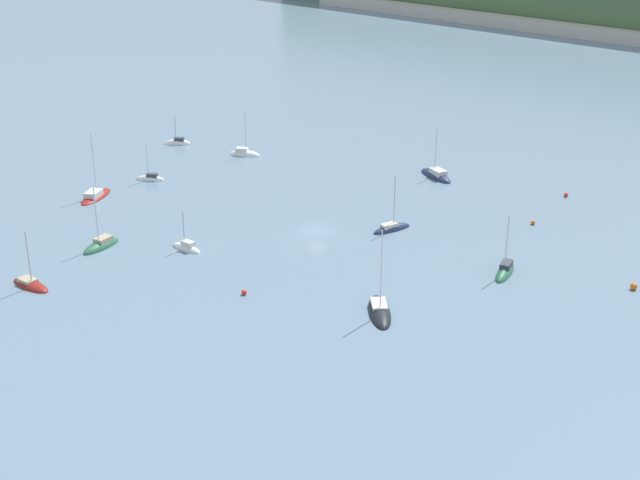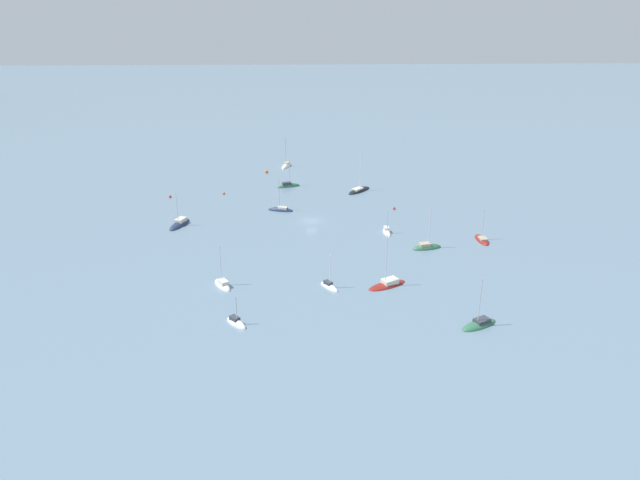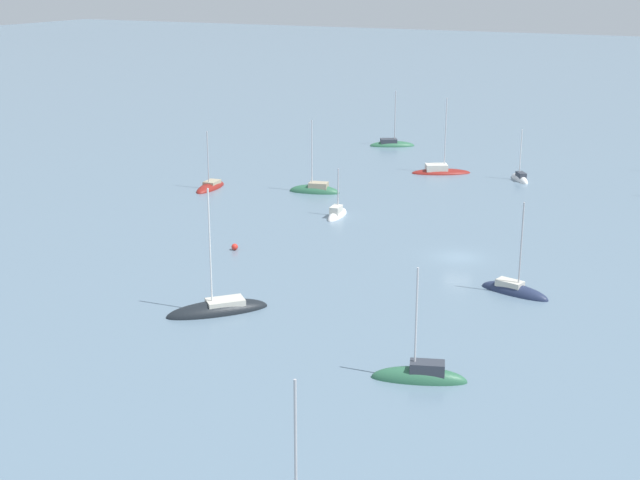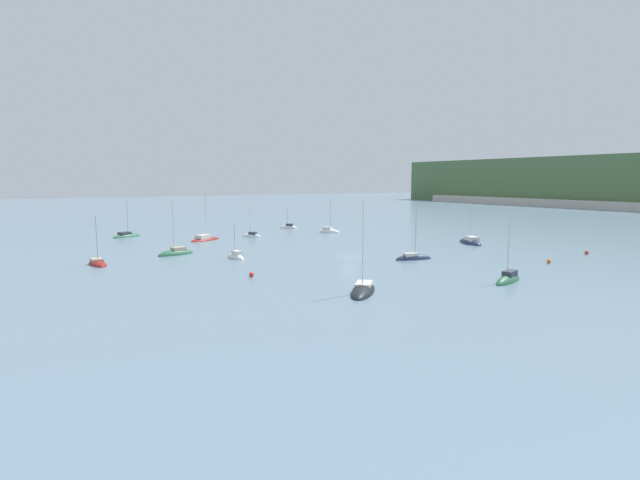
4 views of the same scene
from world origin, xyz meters
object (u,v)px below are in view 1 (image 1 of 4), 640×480
Objects in this scene: sailboat_12 at (379,312)px; sailboat_6 at (101,246)px; sailboat_0 at (186,249)px; mooring_buoy_2 at (634,286)px; sailboat_7 at (505,272)px; mooring_buoy_0 at (566,195)px; sailboat_10 at (391,229)px; sailboat_4 at (95,196)px; sailboat_1 at (178,144)px; sailboat_8 at (436,176)px; sailboat_5 at (150,179)px; sailboat_3 at (31,286)px; mooring_buoy_1 at (244,292)px; mooring_buoy_3 at (533,222)px; sailboat_9 at (244,155)px.

sailboat_6 is at bearing -120.80° from sailboat_12.
sailboat_0 reaches higher than mooring_buoy_2.
sailboat_7 is 13.75× the size of mooring_buoy_0.
sailboat_10 reaches higher than sailboat_0.
sailboat_10 is at bearing -112.91° from sailboat_7.
sailboat_0 is 25.69m from sailboat_4.
sailboat_1 is 0.68× the size of sailboat_8.
sailboat_5 is 45.50m from sailboat_8.
sailboat_3 is 71.12m from mooring_buoy_2.
sailboat_6 is 39.82m from sailboat_12.
sailboat_0 is 57.95m from mooring_buoy_0.
mooring_buoy_1 is (0.14, -27.23, 0.22)m from sailboat_10.
sailboat_3 is 0.88× the size of sailboat_8.
sailboat_10 is at bearing 90.30° from mooring_buoy_1.
mooring_buoy_0 is (10.71, 28.40, 0.23)m from sailboat_10.
mooring_buoy_3 is (36.86, 45.67, 0.20)m from sailboat_6.
sailboat_8 reaches higher than mooring_buoy_0.
sailboat_12 is 30.79m from mooring_buoy_2.
sailboat_0 is at bearing -149.03° from mooring_buoy_2.
sailboat_1 is (-38.53, 28.98, -0.03)m from sailboat_0.
sailboat_8 is (-28.01, 23.88, -0.00)m from sailboat_7.
sailboat_3 reaches higher than mooring_buoy_2.
sailboat_3 is (33.67, -48.55, -0.02)m from sailboat_1.
sailboat_0 is 27.92m from sailboat_10.
sailboat_8 reaches higher than mooring_buoy_2.
sailboat_10 is 13.82× the size of mooring_buoy_1.
mooring_buoy_3 is at bearing 169.31° from sailboat_5.
sailboat_8 is at bearing 35.28° from sailboat_10.
sailboat_12 is 17.30× the size of mooring_buoy_0.
sailboat_1 is at bearing -156.72° from sailboat_12.
sailboat_10 reaches higher than mooring_buoy_2.
sailboat_4 reaches higher than sailboat_5.
sailboat_10 is at bearing 132.22° from sailboat_8.
sailboat_0 is at bearing -75.67° from sailboat_7.
sailboat_10 is (9.05, -22.44, -0.02)m from sailboat_8.
sailboat_4 is 0.95× the size of sailboat_12.
sailboat_6 is at bearing 33.30° from sailboat_0.
sailboat_1 reaches higher than mooring_buoy_3.
sailboat_1 is 28.95m from sailboat_4.
sailboat_0 is at bearing -129.51° from sailboat_12.
sailboat_9 is 41.05m from sailboat_10.
sailboat_3 is (-4.86, -19.57, -0.05)m from sailboat_0.
sailboat_4 is 1.17× the size of sailboat_8.
sailboat_5 is (-26.00, 13.63, -0.01)m from sailboat_0.
mooring_buoy_1 is (-10.56, -55.63, -0.00)m from mooring_buoy_0.
sailboat_7 is 1.00× the size of sailboat_10.
sailboat_1 is 72.77m from sailboat_12.
mooring_buoy_1 is at bearing -106.89° from mooring_buoy_3.
sailboat_5 is 0.75× the size of sailboat_6.
sailboat_7 is (60.07, 8.41, 0.01)m from sailboat_5.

